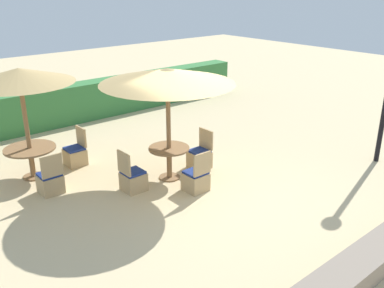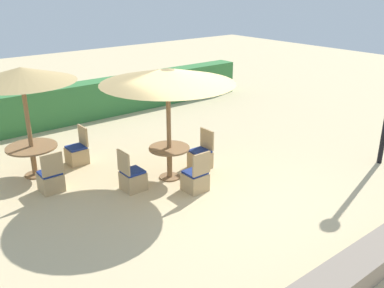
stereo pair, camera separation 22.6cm
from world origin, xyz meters
name	(u,v)px [view 1 (the left image)]	position (x,y,z in m)	size (l,w,h in m)	color
ground_plane	(210,190)	(0.00, 0.00, 0.00)	(40.00, 40.00, 0.00)	#D1BA8C
hedge_row	(74,103)	(0.00, 6.37, 0.60)	(13.00, 0.70, 1.20)	#387A3D
stone_border	(368,261)	(0.00, -3.61, 0.18)	(10.00, 0.56, 0.36)	gray
parasol_center	(167,76)	(-0.28, 1.07, 2.36)	(2.91, 2.91, 2.53)	olive
round_table_center	(169,155)	(-0.28, 1.07, 0.56)	(0.92, 0.92, 0.75)	olive
patio_chair_center_south	(196,179)	(-0.23, 0.19, 0.26)	(0.46, 0.46, 0.93)	tan
patio_chair_center_west	(133,179)	(-1.26, 1.09, 0.26)	(0.46, 0.46, 0.93)	tan
patio_chair_center_east	(200,157)	(0.65, 1.06, 0.26)	(0.46, 0.46, 0.93)	tan
parasol_back_left	(19,76)	(-2.65, 3.14, 2.36)	(2.33, 2.33, 2.53)	olive
round_table_back_left	(30,154)	(-2.65, 3.14, 0.59)	(1.14, 1.14, 0.73)	olive
patio_chair_back_left_east	(76,155)	(-1.57, 3.17, 0.26)	(0.46, 0.46, 0.93)	tan
patio_chair_back_left_south	(50,182)	(-2.66, 2.12, 0.26)	(0.46, 0.46, 0.93)	tan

